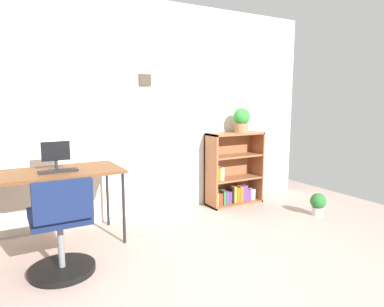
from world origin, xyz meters
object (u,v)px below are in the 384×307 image
at_px(potted_plant_floor, 318,203).
at_px(office_chair, 61,233).
at_px(potted_plant_on_shelf, 242,120).
at_px(monitor, 56,155).
at_px(keyboard, 58,171).
at_px(bookshelf_low, 232,173).
at_px(desk, 56,176).

bearing_deg(potted_plant_floor, office_chair, 179.94).
bearing_deg(potted_plant_on_shelf, office_chair, -160.23).
xyz_separation_m(monitor, keyboard, (-0.00, -0.12, -0.14)).
height_order(keyboard, potted_plant_floor, keyboard).
distance_m(bookshelf_low, potted_plant_floor, 1.15).
bearing_deg(potted_plant_on_shelf, bookshelf_low, 150.68).
bearing_deg(desk, monitor, 71.73).
distance_m(desk, monitor, 0.20).
relative_size(monitor, office_chair, 0.33).
distance_m(monitor, bookshelf_low, 2.31).
height_order(desk, potted_plant_floor, desk).
relative_size(keyboard, potted_plant_floor, 1.26).
distance_m(monitor, office_chair, 0.87).
bearing_deg(potted_plant_floor, bookshelf_low, 123.03).
relative_size(monitor, potted_plant_on_shelf, 0.84).
xyz_separation_m(desk, bookshelf_low, (2.26, 0.28, -0.26)).
relative_size(monitor, bookshelf_low, 0.28).
bearing_deg(monitor, potted_plant_floor, -13.74).
bearing_deg(office_chair, keyboard, 81.54).
relative_size(bookshelf_low, potted_plant_on_shelf, 2.97).
xyz_separation_m(potted_plant_on_shelf, potted_plant_floor, (0.51, -0.88, -0.99)).
bearing_deg(keyboard, monitor, 88.64).
xyz_separation_m(monitor, potted_plant_floor, (2.86, -0.70, -0.73)).
distance_m(bookshelf_low, potted_plant_on_shelf, 0.73).
xyz_separation_m(desk, office_chair, (-0.08, -0.65, -0.32)).
bearing_deg(monitor, desk, -108.27).
height_order(desk, office_chair, office_chair).
distance_m(office_chair, potted_plant_floor, 2.95).
relative_size(desk, potted_plant_on_shelf, 3.68).
bearing_deg(potted_plant_floor, potted_plant_on_shelf, 120.10).
bearing_deg(potted_plant_floor, desk, 167.12).
distance_m(monitor, potted_plant_on_shelf, 2.37).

